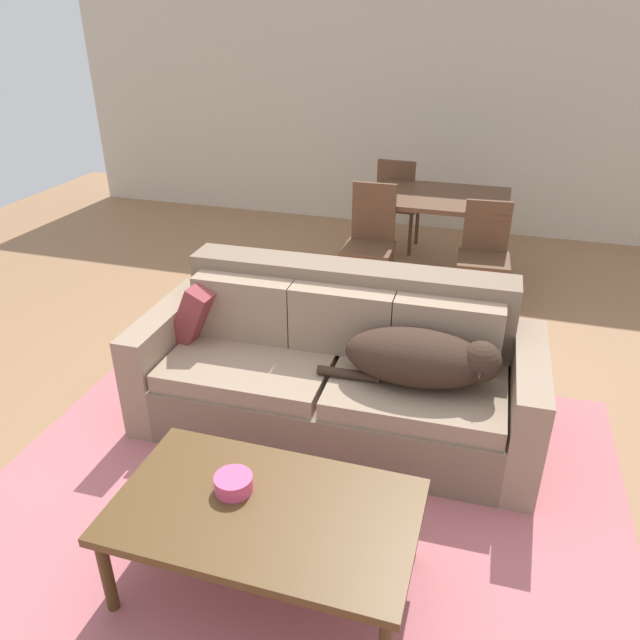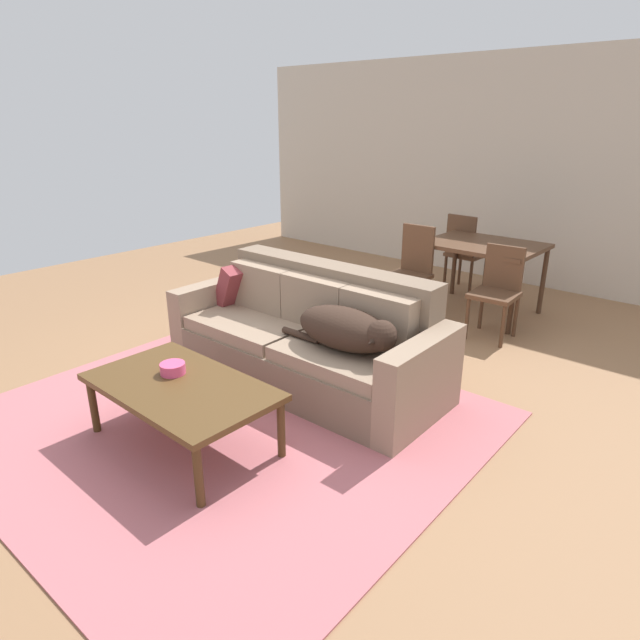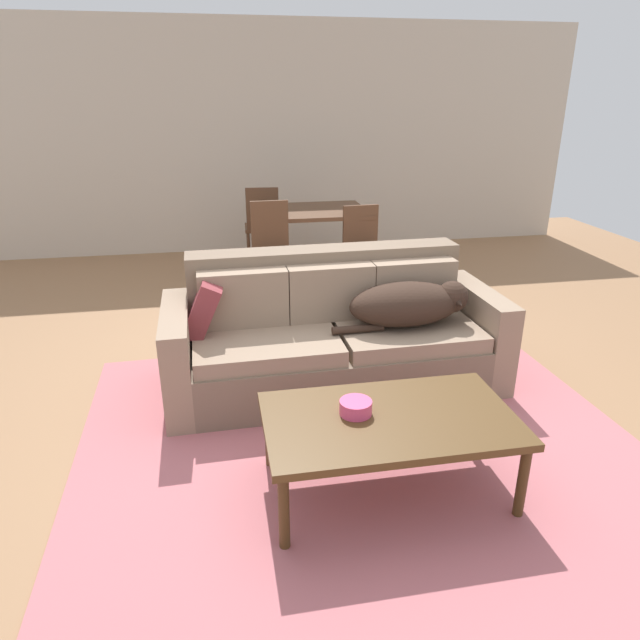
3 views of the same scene
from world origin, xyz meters
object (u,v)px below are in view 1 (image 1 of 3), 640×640
object	(u,v)px
coffee_table	(265,515)
bowl_on_coffee_table	(234,483)
couch	(338,371)
throw_pillow_by_left_arm	(202,308)
dining_chair_near_right	(484,251)
dining_chair_far_left	(397,201)
dining_table	(442,204)
dog_on_left_cushion	(423,358)
dining_chair_near_left	(370,237)

from	to	relation	value
coffee_table	bowl_on_coffee_table	bearing A→B (deg)	160.19
couch	bowl_on_coffee_table	world-z (taller)	couch
throw_pillow_by_left_arm	dining_chair_near_right	xyz separation A→B (m)	(1.54, 1.81, -0.13)
throw_pillow_by_left_arm	dining_chair_far_left	size ratio (longest dim) A/B	0.39
couch	dining_table	xyz separation A→B (m)	(0.28, 2.37, 0.33)
throw_pillow_by_left_arm	coffee_table	bearing A→B (deg)	-54.60
coffee_table	bowl_on_coffee_table	xyz separation A→B (m)	(-0.16, 0.06, 0.08)
bowl_on_coffee_table	dining_chair_near_right	distance (m)	3.11
couch	dining_chair_near_right	world-z (taller)	couch
dog_on_left_cushion	coffee_table	distance (m)	1.18
throw_pillow_by_left_arm	dining_chair_near_left	distance (m)	1.88
bowl_on_coffee_table	coffee_table	bearing A→B (deg)	-19.81
dog_on_left_cushion	dining_chair_far_left	size ratio (longest dim) A/B	1.02
couch	dog_on_left_cushion	xyz separation A→B (m)	(0.49, -0.14, 0.25)
dog_on_left_cushion	dining_table	xyz separation A→B (m)	(-0.21, 2.51, 0.08)
dining_chair_near_left	couch	bearing A→B (deg)	-84.30
coffee_table	dining_chair_far_left	bearing A→B (deg)	93.28
couch	dining_table	world-z (taller)	couch
dog_on_left_cushion	throw_pillow_by_left_arm	distance (m)	1.35
dog_on_left_cushion	dining_chair_near_right	xyz separation A→B (m)	(0.20, 1.98, -0.12)
dining_chair_near_right	dining_chair_far_left	distance (m)	1.40
throw_pillow_by_left_arm	dining_table	xyz separation A→B (m)	(1.13, 2.35, 0.06)
throw_pillow_by_left_arm	dining_chair_near_right	size ratio (longest dim) A/B	0.42
dog_on_left_cushion	dining_chair_near_right	bearing A→B (deg)	82.78
throw_pillow_by_left_arm	dining_chair_near_left	size ratio (longest dim) A/B	0.39
dining_table	dining_chair_far_left	distance (m)	0.75
dog_on_left_cushion	coffee_table	bearing A→B (deg)	-114.58
coffee_table	dining_chair_far_left	distance (m)	4.14
throw_pillow_by_left_arm	dining_chair_near_right	distance (m)	2.39
dog_on_left_cushion	coffee_table	xyz separation A→B (m)	(-0.46, -1.07, -0.21)
bowl_on_coffee_table	dining_chair_far_left	size ratio (longest dim) A/B	0.17
bowl_on_coffee_table	dining_table	world-z (taller)	dining_table
coffee_table	dining_chair_far_left	size ratio (longest dim) A/B	1.33
dog_on_left_cushion	throw_pillow_by_left_arm	world-z (taller)	throw_pillow_by_left_arm
throw_pillow_by_left_arm	coffee_table	world-z (taller)	throw_pillow_by_left_arm
dog_on_left_cushion	dining_chair_far_left	distance (m)	3.14
throw_pillow_by_left_arm	dining_chair_near_left	xyz separation A→B (m)	(0.63, 1.77, -0.10)
bowl_on_coffee_table	dog_on_left_cushion	bearing A→B (deg)	58.66
coffee_table	dining_chair_near_right	world-z (taller)	dining_chair_near_right
dining_chair_near_left	dog_on_left_cushion	bearing A→B (deg)	-71.17
dining_chair_near_left	dining_chair_far_left	world-z (taller)	dining_chair_near_left
dog_on_left_cushion	dining_chair_near_left	bearing A→B (deg)	108.79
dining_table	dining_chair_near_right	size ratio (longest dim) A/B	1.32
coffee_table	dining_chair_near_left	distance (m)	3.02
couch	dining_table	size ratio (longest dim) A/B	1.99
bowl_on_coffee_table	dining_table	xyz separation A→B (m)	(0.40, 3.53, 0.21)
dog_on_left_cushion	throw_pillow_by_left_arm	bearing A→B (deg)	171.54
dining_table	dining_chair_near_left	bearing A→B (deg)	-131.05
throw_pillow_by_left_arm	dining_chair_far_left	distance (m)	2.96
bowl_on_coffee_table	dining_chair_near_left	world-z (taller)	dining_chair_near_left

